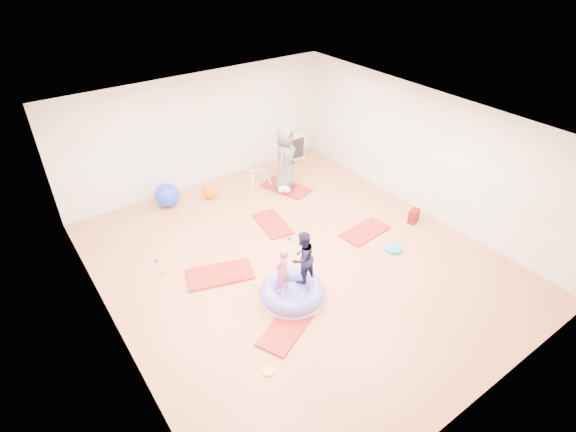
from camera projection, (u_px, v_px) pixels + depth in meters
room at (298, 201)px, 8.21m from camera, size 7.01×8.01×2.81m
gym_mat_front_left at (286, 329)px, 7.43m from camera, size 1.20×0.93×0.04m
gym_mat_mid_left at (220, 274)px, 8.58m from camera, size 1.39×0.99×0.05m
gym_mat_center_back at (273, 224)px, 10.03m from camera, size 0.71×1.16×0.05m
gym_mat_right at (365, 232)px, 9.77m from camera, size 1.14×0.65×0.05m
gym_mat_rear_right at (286, 188)px, 11.37m from camera, size 0.98×1.36×0.05m
inflatable_cushion at (292, 293)px, 7.98m from camera, size 1.18×1.18×0.37m
child_pink at (282, 268)px, 7.54m from camera, size 0.39×0.32×0.92m
child_navy at (303, 255)px, 7.74m from camera, size 0.56×0.48×1.03m
adult_caregiver at (285, 158)px, 10.90m from camera, size 0.94×0.88×1.61m
infant at (285, 189)px, 11.07m from camera, size 0.33×0.34×0.19m
ball_pit_balls at (220, 251)px, 9.17m from camera, size 2.68×2.38×0.08m
exercise_ball_blue at (167, 195)px, 10.55m from camera, size 0.58×0.58×0.58m
exercise_ball_orange at (210, 191)px, 10.91m from camera, size 0.37×0.37×0.37m
infant_play_gym at (256, 175)px, 11.31m from camera, size 0.64×0.61×0.49m
cube_shelf at (292, 147)px, 12.65m from camera, size 0.69×0.34×0.69m
balance_disc at (393, 249)px, 9.23m from camera, size 0.36×0.36×0.08m
backpack at (414, 216)px, 10.04m from camera, size 0.31×0.24×0.31m
yellow_toy at (268, 371)px, 6.75m from camera, size 0.18×0.18×0.03m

